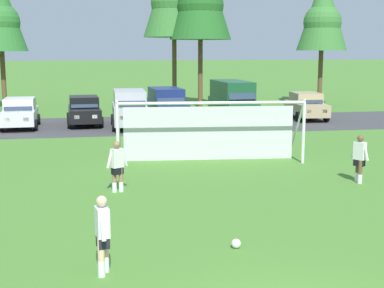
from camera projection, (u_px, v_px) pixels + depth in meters
The scene contains 15 objects.
ground_plane at pixel (172, 156), 23.31m from camera, with size 400.00×400.00×0.00m, color #477A2D.
parking_lot_strip at pixel (150, 125), 32.86m from camera, with size 52.00×8.40×0.01m, color #3D3D3F.
soccer_ball at pixel (236, 244), 12.45m from camera, with size 0.22×0.22×0.22m.
soccer_goal at pixel (210, 129), 22.02m from camera, with size 7.55×2.56×2.57m.
player_striker_near at pixel (117, 167), 17.25m from camera, with size 0.72×0.40×1.64m.
player_midfield_center at pixel (103, 235), 10.89m from camera, with size 0.31×0.75×1.64m.
player_defender_far at pixel (359, 159), 18.47m from camera, with size 0.41×0.70×1.64m.
parked_car_slot_left at pixel (20, 113), 31.31m from camera, with size 2.17×4.27×1.72m.
parked_car_slot_center_left at pixel (84, 110), 32.51m from camera, with size 2.24×4.30×1.72m.
parked_car_slot_center at pixel (130, 108), 31.45m from camera, with size 2.16×4.61×2.16m.
parked_car_slot_center_right at pixel (167, 105), 33.19m from camera, with size 2.38×4.72×2.16m.
parked_car_slot_right at pixel (232, 100), 34.40m from camera, with size 2.40×4.90×2.52m.
parked_car_slot_far_right at pixel (306, 106), 35.27m from camera, with size 2.25×4.31×1.72m.
tree_mid_left at pixel (0, 13), 40.40m from camera, with size 3.90×3.90×10.40m.
tree_right_edge at pixel (323, 14), 42.65m from camera, with size 3.95×3.95×10.53m.
Camera 1 is at (-3.05, -7.69, 4.50)m, focal length 50.98 mm.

